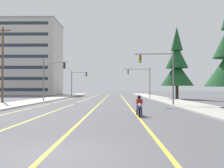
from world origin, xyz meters
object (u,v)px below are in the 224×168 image
traffic_signal_mid_right (142,78)px  motorcycle_with_rider (139,108)px  apartment_building_far_left_block (28,58)px  conifer_tree_right_verge_far (177,66)px  traffic_signal_mid_left (77,80)px  utility_pole_left_near (3,63)px  traffic_signal_near_right (162,70)px  traffic_signal_near_left (50,74)px

traffic_signal_mid_right → motorcycle_with_rider: bearing=-95.8°
apartment_building_far_left_block → conifer_tree_right_verge_far: bearing=-44.3°
traffic_signal_mid_left → utility_pole_left_near: 29.69m
motorcycle_with_rider → conifer_tree_right_verge_far: conifer_tree_right_verge_far is taller
traffic_signal_near_right → conifer_tree_right_verge_far: 20.44m
traffic_signal_near_right → utility_pole_left_near: utility_pole_left_near is taller
traffic_signal_near_right → apartment_building_far_left_block: apartment_building_far_left_block is taller
traffic_signal_mid_left → utility_pole_left_near: (-6.17, -29.01, 1.32)m
traffic_signal_mid_left → traffic_signal_mid_right: bearing=-35.2°
conifer_tree_right_verge_far → apartment_building_far_left_block: 54.87m
traffic_signal_near_left → utility_pole_left_near: 6.73m
motorcycle_with_rider → traffic_signal_mid_right: traffic_signal_mid_right is taller
motorcycle_with_rider → apartment_building_far_left_block: apartment_building_far_left_block is taller
traffic_signal_mid_right → traffic_signal_mid_left: 18.09m
traffic_signal_mid_right → apartment_building_far_left_block: size_ratio=0.27×
utility_pole_left_near → traffic_signal_mid_left: bearing=78.0°
traffic_signal_near_left → traffic_signal_mid_right: size_ratio=1.00×
traffic_signal_near_left → apartment_building_far_left_block: 52.00m
utility_pole_left_near → traffic_signal_mid_right: bearing=41.6°
traffic_signal_near_left → traffic_signal_mid_right: same height
traffic_signal_near_right → traffic_signal_mid_right: 25.13m
motorcycle_with_rider → apartment_building_far_left_block: size_ratio=0.09×
motorcycle_with_rider → utility_pole_left_near: bearing=132.5°
traffic_signal_near_right → apartment_building_far_left_block: bearing=120.0°
traffic_signal_mid_left → conifer_tree_right_verge_far: 26.15m
motorcycle_with_rider → utility_pole_left_near: utility_pole_left_near is taller
traffic_signal_near_left → conifer_tree_right_verge_far: (20.77, 9.98, 2.02)m
traffic_signal_mid_left → apartment_building_far_left_block: (-18.59, 22.00, 7.53)m
utility_pole_left_near → conifer_tree_right_verge_far: (26.68, 12.91, 0.67)m
apartment_building_far_left_block → motorcycle_with_rider: bearing=-67.0°
traffic_signal_near_left → utility_pole_left_near: utility_pole_left_near is taller
traffic_signal_mid_left → conifer_tree_right_verge_far: size_ratio=0.47×
traffic_signal_mid_right → utility_pole_left_near: utility_pole_left_near is taller
utility_pole_left_near → conifer_tree_right_verge_far: size_ratio=0.78×
motorcycle_with_rider → traffic_signal_near_right: 13.14m
conifer_tree_right_verge_far → traffic_signal_mid_right: bearing=135.3°
traffic_signal_near_right → apartment_building_far_left_block: 66.85m
motorcycle_with_rider → conifer_tree_right_verge_far: 33.46m
traffic_signal_mid_left → conifer_tree_right_verge_far: (20.51, -16.10, 1.98)m
utility_pole_left_near → apartment_building_far_left_block: bearing=103.7°
motorcycle_with_rider → traffic_signal_mid_left: 49.07m
traffic_signal_near_left → traffic_signal_mid_left: same height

